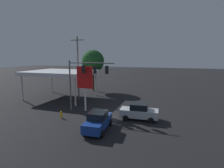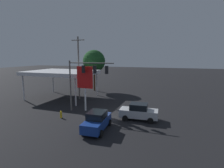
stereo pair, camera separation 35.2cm
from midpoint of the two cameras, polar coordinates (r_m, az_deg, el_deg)
ground_plane at (r=22.56m, az=-1.26°, el=-10.11°), size 200.00×200.00×0.00m
traffic_signal_assembly at (r=22.94m, az=-8.23°, el=3.11°), size 6.32×0.43×6.86m
utility_pole at (r=30.50m, az=-10.50°, el=5.54°), size 2.40×0.26×10.67m
gas_station_canopy at (r=32.16m, az=-15.76°, el=3.57°), size 11.23×8.93×4.87m
price_sign at (r=23.74m, az=-8.43°, el=1.51°), size 2.24×0.27×6.08m
sedan_waiting at (r=18.03m, az=-4.35°, el=-11.92°), size 2.30×4.51×1.93m
sedan_far at (r=21.04m, az=9.18°, el=-8.92°), size 4.50×2.26×1.93m
street_tree at (r=37.70m, az=-5.60°, el=7.40°), size 4.77×4.77×8.77m
fire_hydrant at (r=22.28m, az=-15.88°, el=-9.52°), size 0.24×0.24×0.88m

